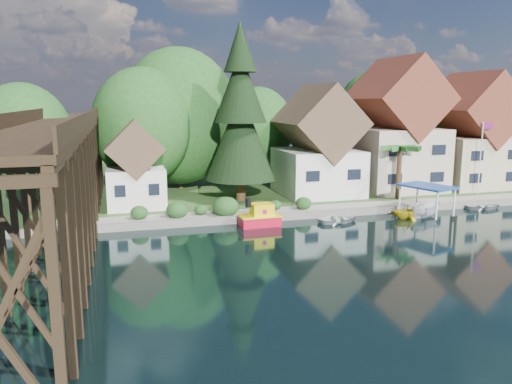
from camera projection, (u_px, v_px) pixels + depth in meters
The scene contains 19 objects.
ground at pixel (310, 248), 34.09m from camera, with size 140.00×140.00×0.00m, color black.
bank at pixel (216, 174), 66.26m from camera, with size 140.00×52.00×0.50m, color #28471C.
seawall at pixel (320, 214), 42.66m from camera, with size 60.00×0.40×0.62m, color slate.
promenade at pixel (335, 207), 44.37m from camera, with size 50.00×2.60×0.06m, color gray.
trestle_bridge at pixel (64, 169), 33.83m from camera, with size 4.12×44.18×9.30m.
house_left at pixel (318, 148), 50.14m from camera, with size 7.64×8.64×11.02m.
house_center at pixel (395, 134), 52.73m from camera, with size 8.65×9.18×13.89m.
house_right at pixel (470, 138), 54.72m from camera, with size 8.15×8.64×12.45m.
shed at pixel (135, 170), 44.25m from camera, with size 5.09×5.40×7.85m.
bg_trees at pixel (247, 125), 53.15m from camera, with size 49.90×13.30×10.57m.
shrubs at pixel (218, 206), 41.44m from camera, with size 15.76×2.47×1.70m.
conifer at pixel (240, 116), 46.31m from camera, with size 6.70×6.70×16.50m.
palm_tree at pixel (400, 150), 47.41m from camera, with size 5.06×5.06×5.46m.
flagpole at pixel (482, 150), 49.83m from camera, with size 1.15×0.16×7.32m.
tugboat at pixel (260, 217), 39.92m from camera, with size 3.35×1.94×2.38m.
boat_white_a at pixel (339, 218), 41.12m from camera, with size 2.49×3.49×0.72m, color silver.
boat_canopy at pixel (426, 203), 42.84m from camera, with size 4.21×5.02×2.76m.
boat_yellow at pixel (407, 210), 42.43m from camera, with size 2.43×2.82×1.48m, color yellow.
boat_white_b at pixel (483, 205), 46.17m from camera, with size 2.44×3.41×0.71m, color silver.
Camera 1 is at (-12.32, -30.64, 10.02)m, focal length 35.00 mm.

